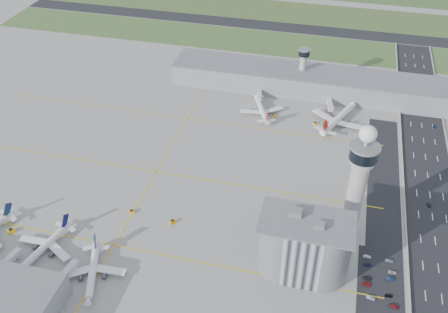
% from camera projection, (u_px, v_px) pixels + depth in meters
% --- Properties ---
extents(ground, '(1000.00, 1000.00, 0.00)m').
position_uv_depth(ground, '(208.00, 218.00, 262.69)').
color(ground, '#9D9B93').
extents(grass_strip_0, '(480.00, 50.00, 0.08)m').
position_uv_depth(grass_strip_0, '(255.00, 41.00, 440.55)').
color(grass_strip_0, '#496B32').
rests_on(grass_strip_0, ground).
extents(grass_strip_1, '(480.00, 60.00, 0.08)m').
position_uv_depth(grass_strip_1, '(269.00, 11.00, 498.54)').
color(grass_strip_1, '#465A2B').
rests_on(grass_strip_1, ground).
extents(runway, '(480.00, 22.00, 0.10)m').
position_uv_depth(runway, '(262.00, 25.00, 469.14)').
color(runway, black).
rests_on(runway, ground).
extents(highway, '(28.00, 500.00, 0.10)m').
position_uv_depth(highway, '(437.00, 259.00, 240.19)').
color(highway, black).
rests_on(highway, ground).
extents(barrier_left, '(0.60, 500.00, 1.20)m').
position_uv_depth(barrier_left, '(407.00, 253.00, 242.60)').
color(barrier_left, '#9E9E99').
rests_on(barrier_left, ground).
extents(landside_road, '(18.00, 260.00, 0.08)m').
position_uv_depth(landside_road, '(384.00, 265.00, 237.35)').
color(landside_road, black).
rests_on(landside_road, ground).
extents(parking_lot, '(20.00, 44.00, 0.10)m').
position_uv_depth(parking_lot, '(379.00, 283.00, 228.46)').
color(parking_lot, black).
rests_on(parking_lot, ground).
extents(taxiway_line_h_0, '(260.00, 0.60, 0.01)m').
position_uv_depth(taxiway_line_h_0, '(114.00, 245.00, 247.31)').
color(taxiway_line_h_0, yellow).
rests_on(taxiway_line_h_0, ground).
extents(taxiway_line_h_1, '(260.00, 0.60, 0.01)m').
position_uv_depth(taxiway_line_h_1, '(156.00, 172.00, 293.70)').
color(taxiway_line_h_1, yellow).
rests_on(taxiway_line_h_1, ground).
extents(taxiway_line_h_2, '(260.00, 0.60, 0.01)m').
position_uv_depth(taxiway_line_h_2, '(187.00, 118.00, 340.09)').
color(taxiway_line_h_2, yellow).
rests_on(taxiway_line_h_2, ground).
extents(taxiway_line_v, '(0.60, 260.00, 0.01)m').
position_uv_depth(taxiway_line_v, '(156.00, 172.00, 293.70)').
color(taxiway_line_v, yellow).
rests_on(taxiway_line_v, ground).
extents(control_tower, '(14.00, 14.00, 64.50)m').
position_uv_depth(control_tower, '(359.00, 179.00, 233.67)').
color(control_tower, '#ADAAA5').
rests_on(control_tower, ground).
extents(secondary_tower, '(8.60, 8.60, 31.90)m').
position_uv_depth(secondary_tower, '(303.00, 66.00, 361.47)').
color(secondary_tower, '#ADAAA5').
rests_on(secondary_tower, ground).
extents(admin_building, '(42.00, 24.00, 33.50)m').
position_uv_depth(admin_building, '(304.00, 246.00, 226.29)').
color(admin_building, '#B2B2B7').
rests_on(admin_building, ground).
extents(terminal_pier, '(210.00, 32.00, 15.80)m').
position_uv_depth(terminal_pier, '(315.00, 82.00, 364.55)').
color(terminal_pier, gray).
rests_on(terminal_pier, ground).
extents(airplane_near_b, '(38.70, 42.82, 10.28)m').
position_uv_depth(airplane_near_b, '(43.00, 244.00, 241.00)').
color(airplane_near_b, white).
rests_on(airplane_near_b, ground).
extents(airplane_near_c, '(41.77, 45.14, 10.31)m').
position_uv_depth(airplane_near_c, '(92.00, 270.00, 228.29)').
color(airplane_near_c, white).
rests_on(airplane_near_c, ground).
extents(airplane_far_a, '(42.51, 45.39, 10.15)m').
position_uv_depth(airplane_far_a, '(262.00, 106.00, 342.93)').
color(airplane_far_a, white).
rests_on(airplane_far_a, ground).
extents(airplane_far_b, '(53.31, 56.93, 12.73)m').
position_uv_depth(airplane_far_b, '(339.00, 115.00, 331.80)').
color(airplane_far_b, white).
rests_on(airplane_far_b, ground).
extents(jet_bridge_near_2, '(5.39, 14.31, 5.70)m').
position_uv_depth(jet_bridge_near_2, '(58.00, 285.00, 224.16)').
color(jet_bridge_near_2, silver).
rests_on(jet_bridge_near_2, ground).
extents(jet_bridge_far_0, '(5.39, 14.31, 5.70)m').
position_uv_depth(jet_bridge_far_0, '(259.00, 92.00, 362.65)').
color(jet_bridge_far_0, silver).
rests_on(jet_bridge_far_0, ground).
extents(jet_bridge_far_1, '(5.39, 14.31, 5.70)m').
position_uv_depth(jet_bridge_far_1, '(329.00, 101.00, 352.88)').
color(jet_bridge_far_1, silver).
rests_on(jet_bridge_far_1, ground).
extents(tug_0, '(4.39, 4.24, 2.11)m').
position_uv_depth(tug_0, '(11.00, 231.00, 253.89)').
color(tug_0, yellow).
rests_on(tug_0, ground).
extents(tug_1, '(3.30, 2.92, 1.59)m').
position_uv_depth(tug_1, '(49.00, 245.00, 246.50)').
color(tug_1, orange).
rests_on(tug_1, ground).
extents(tug_2, '(3.69, 3.15, 1.81)m').
position_uv_depth(tug_2, '(132.00, 211.00, 265.38)').
color(tug_2, '#F9A820').
rests_on(tug_2, ground).
extents(tug_3, '(3.69, 3.73, 1.81)m').
position_uv_depth(tug_3, '(172.00, 221.00, 259.33)').
color(tug_3, '#F79701').
rests_on(tug_3, ground).
extents(tug_4, '(2.94, 3.44, 1.69)m').
position_uv_depth(tug_4, '(273.00, 115.00, 341.35)').
color(tug_4, yellow).
rests_on(tug_4, ground).
extents(tug_5, '(3.55, 3.56, 1.73)m').
position_uv_depth(tug_5, '(315.00, 123.00, 333.75)').
color(tug_5, gold).
rests_on(tug_5, ground).
extents(car_lot_1, '(4.10, 2.01, 1.29)m').
position_uv_depth(car_lot_1, '(371.00, 298.00, 221.44)').
color(car_lot_1, '#959EAB').
rests_on(car_lot_1, ground).
extents(car_lot_2, '(4.11, 2.12, 1.11)m').
position_uv_depth(car_lot_2, '(367.00, 284.00, 227.52)').
color(car_lot_2, maroon).
rests_on(car_lot_2, ground).
extents(car_lot_3, '(4.07, 1.77, 1.17)m').
position_uv_depth(car_lot_3, '(367.00, 278.00, 230.18)').
color(car_lot_3, '#232226').
rests_on(car_lot_3, ground).
extents(car_lot_4, '(3.82, 2.05, 1.24)m').
position_uv_depth(car_lot_4, '(368.00, 264.00, 236.77)').
color(car_lot_4, navy).
rests_on(car_lot_4, ground).
extents(car_lot_5, '(3.78, 1.49, 1.22)m').
position_uv_depth(car_lot_5, '(367.00, 257.00, 240.56)').
color(car_lot_5, silver).
rests_on(car_lot_5, ground).
extents(car_lot_7, '(4.49, 2.39, 1.24)m').
position_uv_depth(car_lot_7, '(394.00, 306.00, 217.91)').
color(car_lot_7, maroon).
rests_on(car_lot_7, ground).
extents(car_lot_8, '(3.54, 1.78, 1.16)m').
position_uv_depth(car_lot_8, '(389.00, 296.00, 222.40)').
color(car_lot_8, black).
rests_on(car_lot_8, ground).
extents(car_lot_9, '(4.04, 1.68, 1.30)m').
position_uv_depth(car_lot_9, '(390.00, 279.00, 229.80)').
color(car_lot_9, navy).
rests_on(car_lot_9, ground).
extents(car_lot_10, '(4.09, 1.93, 1.13)m').
position_uv_depth(car_lot_10, '(392.00, 272.00, 232.98)').
color(car_lot_10, '#BBBCBD').
rests_on(car_lot_10, ground).
extents(car_lot_11, '(4.21, 1.78, 1.21)m').
position_uv_depth(car_lot_11, '(389.00, 261.00, 238.57)').
color(car_lot_11, '#898C9F').
rests_on(car_lot_11, ground).
extents(car_hw_1, '(1.65, 3.72, 1.19)m').
position_uv_depth(car_hw_1, '(429.00, 205.00, 269.86)').
color(car_hw_1, black).
rests_on(car_hw_1, ground).
extents(car_hw_2, '(2.09, 4.13, 1.12)m').
position_uv_depth(car_hw_2, '(434.00, 127.00, 330.72)').
color(car_hw_2, navy).
rests_on(car_hw_2, ground).
extents(car_hw_4, '(1.52, 3.35, 1.12)m').
position_uv_depth(car_hw_4, '(408.00, 82.00, 379.40)').
color(car_hw_4, slate).
rests_on(car_hw_4, ground).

